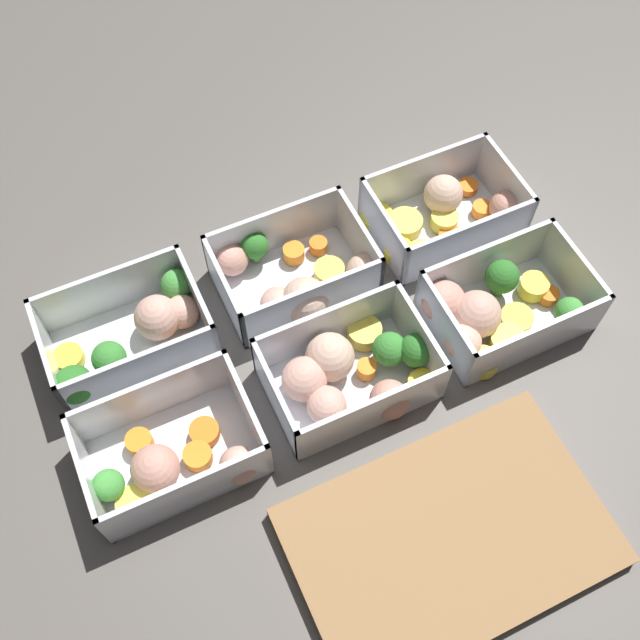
{
  "coord_description": "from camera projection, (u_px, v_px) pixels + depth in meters",
  "views": [
    {
      "loc": [
        0.16,
        0.35,
        0.69
      ],
      "look_at": [
        0.0,
        0.0,
        0.02
      ],
      "focal_mm": 42.0,
      "sensor_mm": 36.0,
      "label": 1
    }
  ],
  "objects": [
    {
      "name": "container_far_left",
      "position": [
        492.0,
        310.0,
        0.78
      ],
      "size": [
        0.17,
        0.13,
        0.06
      ],
      "color": "silver",
      "rests_on": "ground_plane"
    },
    {
      "name": "container_far_right",
      "position": [
        170.0,
        458.0,
        0.7
      ],
      "size": [
        0.16,
        0.12,
        0.06
      ],
      "color": "silver",
      "rests_on": "ground_plane"
    },
    {
      "name": "cutting_board",
      "position": [
        449.0,
        537.0,
        0.67
      ],
      "size": [
        0.28,
        0.18,
        0.02
      ],
      "color": "olive",
      "rests_on": "ground_plane"
    },
    {
      "name": "container_near_center",
      "position": [
        296.0,
        277.0,
        0.8
      ],
      "size": [
        0.18,
        0.14,
        0.06
      ],
      "color": "silver",
      "rests_on": "ground_plane"
    },
    {
      "name": "container_far_center",
      "position": [
        350.0,
        372.0,
        0.74
      ],
      "size": [
        0.17,
        0.13,
        0.06
      ],
      "color": "silver",
      "rests_on": "ground_plane"
    },
    {
      "name": "ground_plane",
      "position": [
        320.0,
        331.0,
        0.79
      ],
      "size": [
        4.0,
        4.0,
        0.0
      ],
      "primitive_type": "plane",
      "color": "#56514C"
    },
    {
      "name": "container_near_right",
      "position": [
        135.0,
        333.0,
        0.76
      ],
      "size": [
        0.17,
        0.11,
        0.06
      ],
      "color": "silver",
      "rests_on": "ground_plane"
    },
    {
      "name": "container_near_left",
      "position": [
        445.0,
        212.0,
        0.84
      ],
      "size": [
        0.19,
        0.12,
        0.06
      ],
      "color": "silver",
      "rests_on": "ground_plane"
    }
  ]
}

